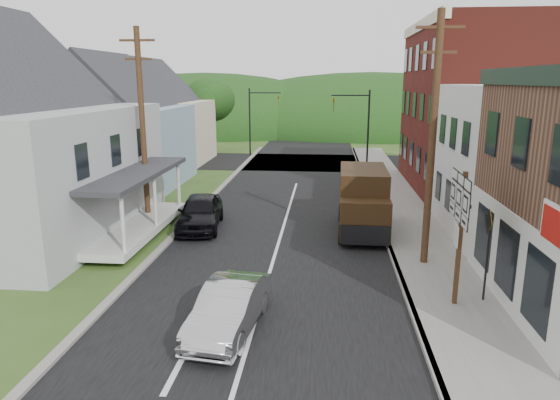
% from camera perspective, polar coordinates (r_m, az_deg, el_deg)
% --- Properties ---
extents(ground, '(120.00, 120.00, 0.00)m').
position_cam_1_polar(ground, '(15.92, -2.13, -11.32)').
color(ground, '#2D4719').
rests_on(ground, ground).
extents(road, '(9.00, 90.00, 0.02)m').
position_cam_1_polar(road, '(25.29, 0.79, -1.80)').
color(road, black).
rests_on(road, ground).
extents(cross_road, '(60.00, 9.00, 0.02)m').
position_cam_1_polar(cross_road, '(41.90, 2.64, 4.34)').
color(cross_road, black).
rests_on(cross_road, ground).
extents(sidewalk_right, '(2.80, 55.00, 0.15)m').
position_cam_1_polar(sidewalk_right, '(23.61, 14.84, -3.19)').
color(sidewalk_right, slate).
rests_on(sidewalk_right, ground).
extents(curb_right, '(0.20, 55.00, 0.15)m').
position_cam_1_polar(curb_right, '(23.42, 11.58, -3.14)').
color(curb_right, slate).
rests_on(curb_right, ground).
extents(curb_left, '(0.30, 55.00, 0.12)m').
position_cam_1_polar(curb_left, '(24.19, -10.65, -2.61)').
color(curb_left, slate).
rests_on(curb_left, ground).
extents(storefront_white, '(8.00, 7.00, 6.50)m').
position_cam_1_polar(storefront_white, '(24.00, 28.34, 3.68)').
color(storefront_white, silver).
rests_on(storefront_white, ground).
extents(storefront_red, '(8.00, 12.00, 10.00)m').
position_cam_1_polar(storefront_red, '(32.73, 22.30, 9.59)').
color(storefront_red, maroon).
rests_on(storefront_red, ground).
extents(house_gray, '(10.20, 12.24, 8.35)m').
position_cam_1_polar(house_gray, '(24.75, -29.11, 6.15)').
color(house_gray, '#AFB2B5').
rests_on(house_gray, ground).
extents(house_blue, '(7.14, 8.16, 7.28)m').
position_cam_1_polar(house_blue, '(34.01, -17.19, 7.89)').
color(house_blue, '#8299B1').
rests_on(house_blue, ground).
extents(house_cream, '(7.14, 8.16, 7.28)m').
position_cam_1_polar(house_cream, '(42.59, -13.22, 9.16)').
color(house_cream, beige).
rests_on(house_cream, ground).
extents(utility_pole_right, '(1.60, 0.26, 9.00)m').
position_cam_1_polar(utility_pole_right, '(18.31, 17.02, 6.58)').
color(utility_pole_right, '#472D19').
rests_on(utility_pole_right, ground).
extents(utility_pole_left, '(1.60, 0.26, 9.00)m').
position_cam_1_polar(utility_pole_left, '(23.94, -15.44, 8.19)').
color(utility_pole_left, '#472D19').
rests_on(utility_pole_left, ground).
extents(traffic_signal_right, '(2.87, 0.20, 6.00)m').
position_cam_1_polar(traffic_signal_right, '(38.00, 9.02, 8.95)').
color(traffic_signal_right, black).
rests_on(traffic_signal_right, ground).
extents(traffic_signal_left, '(2.87, 0.20, 6.00)m').
position_cam_1_polar(traffic_signal_left, '(45.34, -2.61, 9.82)').
color(traffic_signal_left, black).
rests_on(traffic_signal_left, ground).
extents(tree_left_c, '(5.80, 5.80, 8.41)m').
position_cam_1_polar(tree_left_c, '(40.19, -26.57, 11.08)').
color(tree_left_c, '#382616').
rests_on(tree_left_c, ground).
extents(tree_left_d, '(4.80, 4.80, 6.94)m').
position_cam_1_polar(tree_left_d, '(47.62, -8.09, 11.24)').
color(tree_left_d, '#382616').
rests_on(tree_left_d, ground).
extents(forested_ridge, '(90.00, 30.00, 16.00)m').
position_cam_1_polar(forested_ridge, '(69.66, 3.76, 8.01)').
color(forested_ridge, black).
rests_on(forested_ridge, ground).
extents(silver_sedan, '(1.89, 4.17, 1.33)m').
position_cam_1_polar(silver_sedan, '(13.90, -5.83, -12.24)').
color(silver_sedan, '#B0AFB4').
rests_on(silver_sedan, ground).
extents(dark_sedan, '(2.32, 4.74, 1.56)m').
position_cam_1_polar(dark_sedan, '(23.23, -9.11, -1.38)').
color(dark_sedan, black).
rests_on(dark_sedan, ground).
extents(delivery_van, '(2.21, 5.12, 2.84)m').
position_cam_1_polar(delivery_van, '(22.50, 9.48, -0.15)').
color(delivery_van, black).
rests_on(delivery_van, ground).
extents(route_sign_cluster, '(0.23, 2.30, 4.02)m').
position_cam_1_polar(route_sign_cluster, '(15.35, 19.82, -2.14)').
color(route_sign_cluster, '#472D19').
rests_on(route_sign_cluster, sidewalk_right).
extents(warning_sign, '(0.14, 0.80, 2.88)m').
position_cam_1_polar(warning_sign, '(16.12, 22.67, -4.50)').
color(warning_sign, black).
rests_on(warning_sign, sidewalk_right).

